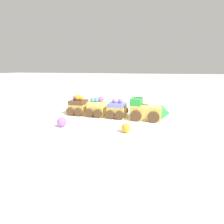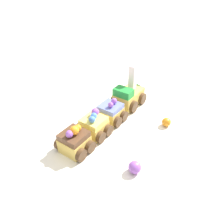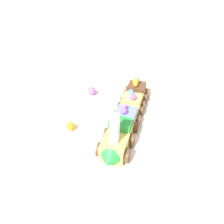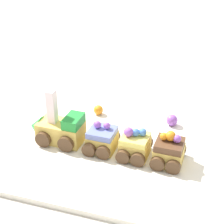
% 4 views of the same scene
% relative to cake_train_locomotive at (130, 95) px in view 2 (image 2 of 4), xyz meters
% --- Properties ---
extents(ground_plane, '(10.00, 10.00, 0.00)m').
position_rel_cake_train_locomotive_xyz_m(ground_plane, '(-0.11, -0.02, -0.04)').
color(ground_plane, beige).
extents(display_board, '(0.74, 0.42, 0.01)m').
position_rel_cake_train_locomotive_xyz_m(display_board, '(-0.11, -0.02, -0.04)').
color(display_board, white).
rests_on(display_board, ground_plane).
extents(cake_train_locomotive, '(0.13, 0.08, 0.12)m').
position_rel_cake_train_locomotive_xyz_m(cake_train_locomotive, '(0.00, 0.00, 0.00)').
color(cake_train_locomotive, '#E0BC56').
rests_on(cake_train_locomotive, display_board).
extents(cake_car_blueberry, '(0.06, 0.08, 0.06)m').
position_rel_cake_train_locomotive_xyz_m(cake_car_blueberry, '(-0.10, 0.00, -0.01)').
color(cake_car_blueberry, '#E0BC56').
rests_on(cake_car_blueberry, display_board).
extents(cake_car_lemon, '(0.06, 0.08, 0.07)m').
position_rel_cake_train_locomotive_xyz_m(cake_car_lemon, '(-0.18, 0.01, -0.00)').
color(cake_car_lemon, '#E0BC56').
rests_on(cake_car_lemon, display_board).
extents(cake_car_chocolate, '(0.06, 0.08, 0.07)m').
position_rel_cake_train_locomotive_xyz_m(cake_car_chocolate, '(-0.25, 0.01, -0.00)').
color(cake_car_chocolate, '#E0BC56').
rests_on(cake_car_chocolate, display_board).
extents(gumball_orange, '(0.02, 0.02, 0.02)m').
position_rel_cake_train_locomotive_xyz_m(gumball_orange, '(-0.05, -0.14, -0.02)').
color(gumball_orange, orange).
rests_on(gumball_orange, display_board).
extents(gumball_purple, '(0.03, 0.03, 0.03)m').
position_rel_cake_train_locomotive_xyz_m(gumball_purple, '(-0.23, -0.14, -0.02)').
color(gumball_purple, '#9956C6').
rests_on(gumball_purple, display_board).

